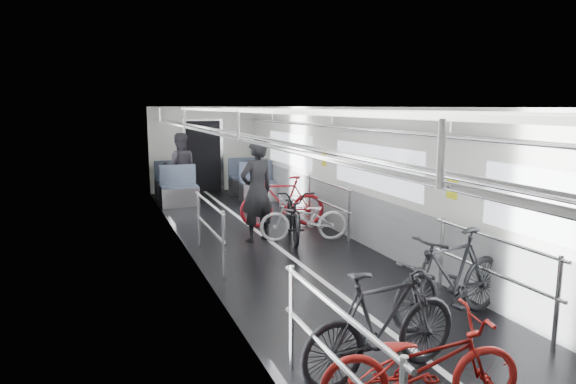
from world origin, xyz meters
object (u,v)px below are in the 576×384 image
(bike_left_mid, at_px, (383,323))
(bike_aisle, at_px, (293,213))
(person_seated, at_px, (180,167))
(person_standing, at_px, (257,191))
(bike_left_near, at_px, (421,364))
(bike_right_near, at_px, (451,277))
(bike_right_far, at_px, (282,202))
(bike_right_mid, at_px, (304,218))

(bike_left_mid, distance_m, bike_aisle, 4.94)
(person_seated, bearing_deg, person_standing, 106.35)
(bike_left_near, xyz_separation_m, bike_left_mid, (0.01, 0.60, 0.09))
(person_standing, bearing_deg, bike_right_near, 85.45)
(bike_left_mid, height_order, bike_right_far, bike_right_far)
(bike_right_mid, xyz_separation_m, person_seated, (-1.45, 4.75, 0.46))
(bike_right_far, height_order, bike_aisle, bike_right_far)
(bike_left_near, relative_size, person_standing, 0.87)
(bike_right_near, distance_m, person_standing, 4.28)
(bike_right_near, height_order, person_standing, person_standing)
(bike_left_mid, xyz_separation_m, bike_right_mid, (1.16, 4.63, -0.10))
(person_seated, bearing_deg, bike_left_mid, 99.66)
(bike_left_mid, relative_size, bike_aisle, 0.94)
(bike_right_mid, relative_size, bike_aisle, 0.87)
(bike_right_mid, bearing_deg, bike_left_mid, -0.52)
(bike_aisle, bearing_deg, bike_right_far, 97.19)
(bike_right_mid, distance_m, bike_aisle, 0.24)
(bike_right_mid, relative_size, bike_right_far, 0.93)
(person_standing, distance_m, person_seated, 4.50)
(bike_left_near, distance_m, person_standing, 5.57)
(bike_right_far, bearing_deg, person_standing, -30.72)
(bike_left_mid, bearing_deg, bike_right_near, -67.63)
(person_seated, bearing_deg, bike_left_near, 99.48)
(bike_left_mid, bearing_deg, person_standing, -11.93)
(bike_right_far, relative_size, bike_aisle, 0.94)
(bike_left_mid, xyz_separation_m, person_seated, (-0.29, 9.38, 0.36))
(bike_aisle, bearing_deg, bike_left_mid, -86.62)
(bike_left_near, relative_size, person_seated, 0.92)
(bike_right_mid, bearing_deg, person_seated, -149.53)
(bike_right_far, xyz_separation_m, person_standing, (-0.81, -0.89, 0.41))
(bike_left_near, bearing_deg, bike_left_mid, 11.78)
(bike_left_mid, xyz_separation_m, bike_right_far, (1.18, 5.82, 0.00))
(bike_right_near, distance_m, bike_right_far, 5.04)
(bike_left_mid, bearing_deg, bike_aisle, -19.71)
(bike_left_near, height_order, person_standing, person_standing)
(person_standing, height_order, person_seated, person_standing)
(bike_left_near, relative_size, bike_right_mid, 1.02)
(bike_left_mid, relative_size, bike_right_mid, 1.07)
(bike_right_near, relative_size, person_standing, 0.96)
(bike_left_near, relative_size, bike_left_mid, 0.95)
(bike_left_mid, distance_m, bike_right_near, 1.56)
(bike_right_mid, height_order, bike_right_far, bike_right_far)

